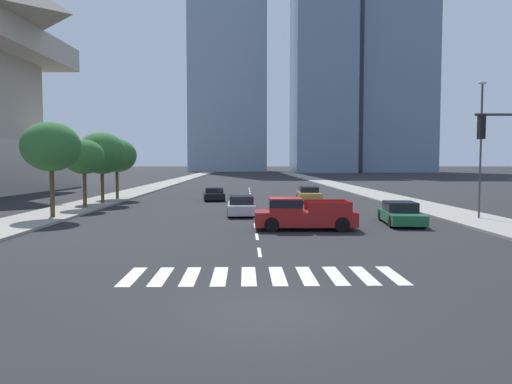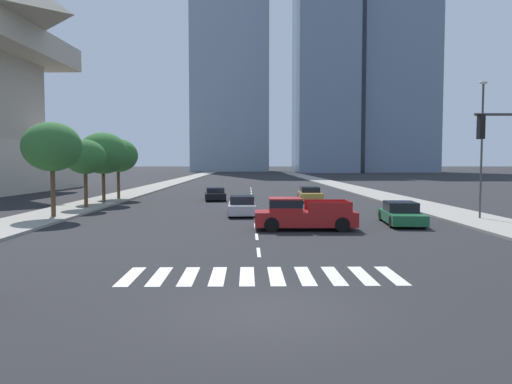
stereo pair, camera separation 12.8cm
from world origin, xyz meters
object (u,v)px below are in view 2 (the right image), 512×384
at_px(street_tree_second, 85,157).
at_px(sedan_silver_1, 242,206).
at_px(sedan_green_3, 401,214).
at_px(street_lamp_east, 482,140).
at_px(sedan_black_0, 215,194).
at_px(street_tree_nearest, 52,147).
at_px(pickup_truck, 300,214).
at_px(street_tree_third, 103,153).
at_px(sedan_gold_2, 310,195).
at_px(street_tree_fourth, 118,156).

bearing_deg(street_tree_second, sedan_silver_1, -20.01).
height_order(sedan_green_3, street_lamp_east, street_lamp_east).
relative_size(sedan_black_0, sedan_silver_1, 1.00).
bearing_deg(street_tree_nearest, street_lamp_east, -2.91).
height_order(pickup_truck, street_tree_second, street_tree_second).
height_order(sedan_black_0, street_tree_third, street_tree_third).
relative_size(street_tree_second, street_tree_third, 0.86).
xyz_separation_m(street_tree_nearest, street_tree_second, (-0.00, 6.14, -0.55)).
distance_m(sedan_black_0, street_lamp_east, 23.81).
xyz_separation_m(sedan_black_0, sedan_silver_1, (2.63, -12.81, 0.05)).
bearing_deg(sedan_gold_2, street_tree_third, -80.89).
bearing_deg(pickup_truck, sedan_green_3, -159.14).
xyz_separation_m(pickup_truck, street_tree_fourth, (-14.86, 20.59, 3.33)).
bearing_deg(street_lamp_east, sedan_gold_2, 120.19).
relative_size(sedan_silver_1, sedan_green_3, 0.92).
bearing_deg(street_tree_fourth, sedan_silver_1, -49.05).
bearing_deg(sedan_black_0, street_tree_fourth, 79.62).
relative_size(sedan_black_0, street_lamp_east, 0.55).
height_order(sedan_silver_1, street_tree_second, street_tree_second).
height_order(street_lamp_east, street_tree_second, street_lamp_east).
height_order(sedan_green_3, street_tree_nearest, street_tree_nearest).
xyz_separation_m(sedan_gold_2, street_tree_third, (-17.72, -2.54, 3.67)).
relative_size(sedan_black_0, street_tree_second, 0.90).
distance_m(sedan_gold_2, street_tree_nearest, 22.44).
distance_m(pickup_truck, street_lamp_east, 12.64).
xyz_separation_m(street_lamp_east, street_tree_nearest, (-26.19, 1.33, -0.40)).
height_order(sedan_black_0, sedan_silver_1, sedan_silver_1).
height_order(sedan_gold_2, street_tree_second, street_tree_second).
bearing_deg(street_tree_nearest, sedan_black_0, 58.20).
distance_m(sedan_green_3, street_tree_fourth, 28.04).
height_order(pickup_truck, sedan_green_3, pickup_truck).
relative_size(pickup_truck, sedan_silver_1, 1.16).
height_order(sedan_black_0, sedan_green_3, sedan_green_3).
height_order(sedan_silver_1, street_tree_fourth, street_tree_fourth).
height_order(sedan_silver_1, street_tree_nearest, street_tree_nearest).
distance_m(sedan_green_3, street_lamp_east, 7.04).
bearing_deg(street_tree_nearest, sedan_silver_1, 9.06).
distance_m(pickup_truck, street_tree_nearest, 16.16).
relative_size(sedan_silver_1, street_lamp_east, 0.55).
bearing_deg(sedan_green_3, street_tree_second, -108.02).
xyz_separation_m(street_tree_second, street_tree_fourth, (0.00, 9.25, 0.23)).
bearing_deg(sedan_gold_2, street_tree_second, -67.30).
relative_size(sedan_green_3, street_lamp_east, 0.60).
bearing_deg(street_tree_nearest, sedan_gold_2, 36.71).
relative_size(pickup_truck, street_tree_third, 0.90).
height_order(pickup_truck, street_tree_nearest, street_tree_nearest).
bearing_deg(street_lamp_east, street_tree_third, 155.37).
bearing_deg(street_tree_second, pickup_truck, -37.36).
xyz_separation_m(sedan_silver_1, sedan_gold_2, (5.99, 11.35, 0.01)).
distance_m(street_tree_second, street_tree_third, 4.55).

